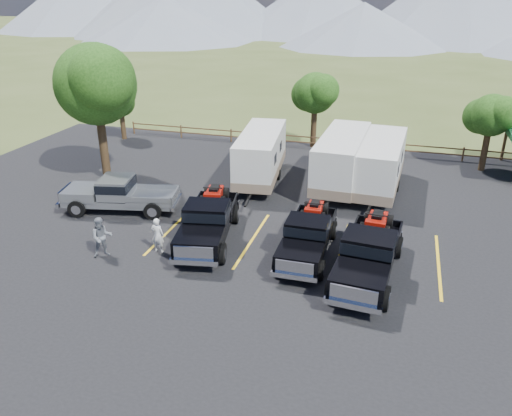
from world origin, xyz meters
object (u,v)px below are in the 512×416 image
(trailer_right, at_px, (380,165))
(person_a, at_px, (158,235))
(trailer_center, at_px, (342,160))
(trailer_left, at_px, (261,156))
(pickup_silver, at_px, (120,194))
(rig_left, at_px, (208,219))
(rig_center, at_px, (308,234))
(person_b, at_px, (102,237))
(tree_big_nw, at_px, (95,84))
(rig_right, at_px, (369,252))

(trailer_right, distance_m, person_a, 13.08)
(trailer_right, bearing_deg, trailer_center, -178.96)
(trailer_left, relative_size, pickup_silver, 1.35)
(rig_left, distance_m, rig_center, 4.52)
(pickup_silver, relative_size, person_a, 3.93)
(pickup_silver, height_order, person_b, pickup_silver)
(person_b, bearing_deg, trailer_left, 33.32)
(tree_big_nw, distance_m, person_a, 11.15)
(tree_big_nw, xyz_separation_m, person_b, (4.93, -8.23, -4.67))
(trailer_left, height_order, trailer_center, trailer_center)
(rig_left, relative_size, rig_center, 1.13)
(rig_left, xyz_separation_m, person_a, (-1.65, -1.72, -0.19))
(rig_center, xyz_separation_m, trailer_center, (0.28, 8.26, 0.67))
(rig_left, height_order, trailer_left, trailer_left)
(trailer_right, bearing_deg, rig_center, -103.23)
(trailer_left, xyz_separation_m, pickup_silver, (-5.60, -6.21, -0.59))
(rig_left, distance_m, trailer_center, 9.54)
(rig_center, bearing_deg, trailer_left, 118.12)
(trailer_left, bearing_deg, trailer_center, -2.64)
(rig_left, relative_size, trailer_center, 0.73)
(tree_big_nw, relative_size, trailer_center, 0.90)
(rig_right, distance_m, person_a, 8.80)
(trailer_right, bearing_deg, rig_right, -85.61)
(rig_left, relative_size, trailer_right, 0.76)
(pickup_silver, distance_m, person_a, 5.07)
(trailer_left, distance_m, person_a, 9.80)
(trailer_right, xyz_separation_m, pickup_silver, (-12.33, -6.47, -0.60))
(rig_left, distance_m, trailer_left, 7.90)
(trailer_left, height_order, person_a, trailer_left)
(tree_big_nw, bearing_deg, trailer_center, 11.32)
(trailer_left, bearing_deg, rig_center, -68.09)
(trailer_left, bearing_deg, trailer_right, -4.59)
(tree_big_nw, xyz_separation_m, trailer_right, (15.57, 2.61, -4.03))
(tree_big_nw, distance_m, trailer_center, 14.28)
(pickup_silver, bearing_deg, rig_left, 60.69)
(rig_center, bearing_deg, trailer_center, 87.47)
(rig_left, height_order, rig_right, rig_right)
(trailer_left, bearing_deg, tree_big_nw, -171.83)
(tree_big_nw, distance_m, trailer_left, 9.99)
(trailer_left, xyz_separation_m, person_b, (-3.90, -10.59, -0.63))
(person_a, bearing_deg, tree_big_nw, -45.72)
(tree_big_nw, height_order, person_a, tree_big_nw)
(person_b, bearing_deg, person_a, -10.92)
(tree_big_nw, relative_size, rig_right, 1.22)
(pickup_silver, bearing_deg, rig_center, 68.05)
(person_a, bearing_deg, rig_center, -164.50)
(rig_left, relative_size, person_a, 4.03)
(tree_big_nw, bearing_deg, rig_right, -22.74)
(rig_left, xyz_separation_m, trailer_left, (0.18, 7.88, 0.54))
(tree_big_nw, height_order, rig_left, tree_big_nw)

